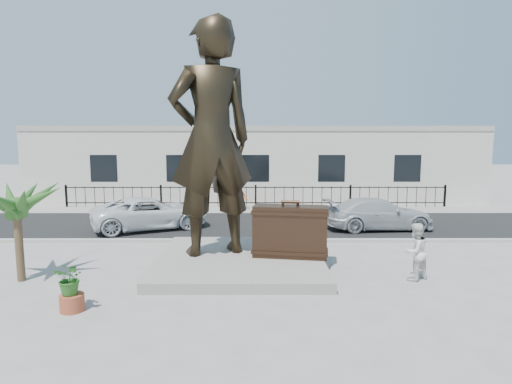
# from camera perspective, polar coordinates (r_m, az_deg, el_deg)

# --- Properties ---
(ground) EXTENTS (100.00, 100.00, 0.00)m
(ground) POSITION_cam_1_polar(r_m,az_deg,el_deg) (12.46, 0.02, -11.77)
(ground) COLOR #9E9991
(ground) RESTS_ON ground
(street) EXTENTS (40.00, 7.00, 0.01)m
(street) POSITION_cam_1_polar(r_m,az_deg,el_deg) (20.18, -0.03, -4.24)
(street) COLOR black
(street) RESTS_ON ground
(curb) EXTENTS (40.00, 0.25, 0.12)m
(curb) POSITION_cam_1_polar(r_m,az_deg,el_deg) (16.76, -0.01, -6.49)
(curb) COLOR #A5A399
(curb) RESTS_ON ground
(far_sidewalk) EXTENTS (40.00, 2.50, 0.02)m
(far_sidewalk) POSITION_cam_1_polar(r_m,az_deg,el_deg) (24.11, -0.04, -2.30)
(far_sidewalk) COLOR #9E9991
(far_sidewalk) RESTS_ON ground
(plinth) EXTENTS (5.20, 5.20, 0.30)m
(plinth) POSITION_cam_1_polar(r_m,az_deg,el_deg) (13.85, -2.09, -9.13)
(plinth) COLOR gray
(plinth) RESTS_ON ground
(fence) EXTENTS (22.00, 0.10, 1.20)m
(fence) POSITION_cam_1_polar(r_m,az_deg,el_deg) (24.81, -0.04, -0.64)
(fence) COLOR black
(fence) RESTS_ON ground
(building) EXTENTS (28.00, 7.00, 4.40)m
(building) POSITION_cam_1_polar(r_m,az_deg,el_deg) (28.83, -0.05, 3.70)
(building) COLOR silver
(building) RESTS_ON ground
(statue) EXTENTS (3.18, 2.66, 7.44)m
(statue) POSITION_cam_1_polar(r_m,az_deg,el_deg) (13.73, -5.96, 7.08)
(statue) COLOR black
(statue) RESTS_ON plinth
(suitcase) EXTENTS (2.40, 1.09, 1.63)m
(suitcase) POSITION_cam_1_polar(r_m,az_deg,el_deg) (13.59, 4.56, -5.26)
(suitcase) COLOR #332015
(suitcase) RESTS_ON plinth
(tourist) EXTENTS (1.01, 0.94, 1.66)m
(tourist) POSITION_cam_1_polar(r_m,az_deg,el_deg) (13.12, 20.45, -7.47)
(tourist) COLOR white
(tourist) RESTS_ON ground
(car_white) EXTENTS (5.55, 4.17, 1.40)m
(car_white) POSITION_cam_1_polar(r_m,az_deg,el_deg) (19.56, -13.91, -2.74)
(car_white) COLOR silver
(car_white) RESTS_ON street
(car_silver) EXTENTS (4.85, 2.31, 1.36)m
(car_silver) POSITION_cam_1_polar(r_m,az_deg,el_deg) (19.67, 16.02, -2.81)
(car_silver) COLOR #B8BABD
(car_silver) RESTS_ON street
(worker) EXTENTS (1.06, 0.63, 1.62)m
(worker) POSITION_cam_1_polar(r_m,az_deg,el_deg) (23.74, -2.40, -0.46)
(worker) COLOR #E14F0B
(worker) RESTS_ON far_sidewalk
(palm_tree) EXTENTS (1.80, 1.80, 3.20)m
(palm_tree) POSITION_cam_1_polar(r_m,az_deg,el_deg) (14.16, -28.76, -10.33)
(palm_tree) COLOR #27511D
(palm_tree) RESTS_ON ground
(planter) EXTENTS (0.56, 0.56, 0.40)m
(planter) POSITION_cam_1_polar(r_m,az_deg,el_deg) (11.29, -23.32, -13.40)
(planter) COLOR #A0462A
(planter) RESTS_ON ground
(shrub) EXTENTS (0.79, 0.71, 0.79)m
(shrub) POSITION_cam_1_polar(r_m,az_deg,el_deg) (11.10, -23.48, -10.52)
(shrub) COLOR #29611F
(shrub) RESTS_ON planter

